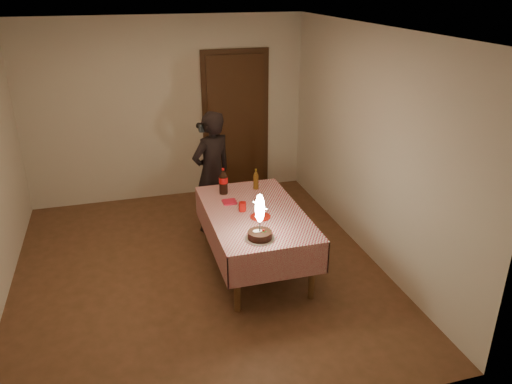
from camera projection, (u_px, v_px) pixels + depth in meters
ground at (199, 271)px, 5.63m from camera, size 4.00×4.50×0.01m
room_shell at (194, 127)px, 5.05m from camera, size 4.04×4.54×2.62m
dining_table at (255, 219)px, 5.47m from camera, size 1.02×1.72×0.70m
birthday_cake at (260, 226)px, 4.81m from camera, size 0.30×0.30×0.47m
red_plate at (260, 217)px, 5.30m from camera, size 0.22×0.22×0.01m
red_cup at (242, 207)px, 5.43m from camera, size 0.08×0.08×0.10m
clear_cup at (258, 203)px, 5.52m from camera, size 0.07×0.07×0.09m
napkin_stack at (229, 202)px, 5.64m from camera, size 0.15×0.15×0.02m
cola_bottle at (223, 181)px, 5.83m from camera, size 0.10×0.10×0.32m
amber_bottle_right at (256, 180)px, 5.97m from camera, size 0.06×0.06×0.25m
photographer at (212, 172)px, 6.26m from camera, size 0.68×0.59×1.58m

